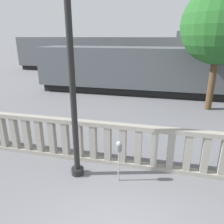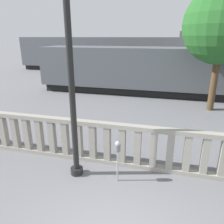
{
  "view_description": "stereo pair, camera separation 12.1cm",
  "coord_description": "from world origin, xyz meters",
  "px_view_note": "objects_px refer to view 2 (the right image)",
  "views": [
    {
      "loc": [
        0.63,
        -2.83,
        3.95
      ],
      "look_at": [
        -1.08,
        4.19,
        1.43
      ],
      "focal_mm": 35.0,
      "sensor_mm": 36.0,
      "label": 1
    },
    {
      "loc": [
        0.74,
        -2.8,
        3.95
      ],
      "look_at": [
        -1.08,
        4.19,
        1.43
      ],
      "focal_mm": 35.0,
      "sensor_mm": 36.0,
      "label": 2
    }
  ],
  "objects_px": {
    "train_far": "(110,54)",
    "tree_left": "(223,25)",
    "lamppost": "(70,62)",
    "train_near": "(195,71)",
    "parking_meter": "(118,150)"
  },
  "relations": [
    {
      "from": "train_far",
      "to": "tree_left",
      "type": "distance_m",
      "value": 15.44
    },
    {
      "from": "lamppost",
      "to": "train_far",
      "type": "xyz_separation_m",
      "value": [
        -4.27,
        19.76,
        -1.31
      ]
    },
    {
      "from": "lamppost",
      "to": "train_near",
      "type": "distance_m",
      "value": 11.36
    },
    {
      "from": "parking_meter",
      "to": "train_near",
      "type": "distance_m",
      "value": 10.88
    },
    {
      "from": "train_far",
      "to": "lamppost",
      "type": "bearing_deg",
      "value": -77.79
    },
    {
      "from": "train_far",
      "to": "parking_meter",
      "type": "bearing_deg",
      "value": -74.35
    },
    {
      "from": "parking_meter",
      "to": "tree_left",
      "type": "xyz_separation_m",
      "value": [
        3.6,
        7.58,
        3.46
      ]
    },
    {
      "from": "lamppost",
      "to": "tree_left",
      "type": "relative_size",
      "value": 0.99
    },
    {
      "from": "train_near",
      "to": "tree_left",
      "type": "distance_m",
      "value": 4.06
    },
    {
      "from": "train_near",
      "to": "tree_left",
      "type": "height_order",
      "value": "tree_left"
    },
    {
      "from": "train_near",
      "to": "tree_left",
      "type": "bearing_deg",
      "value": -76.07
    },
    {
      "from": "parking_meter",
      "to": "tree_left",
      "type": "distance_m",
      "value": 9.08
    },
    {
      "from": "train_near",
      "to": "train_far",
      "type": "xyz_separation_m",
      "value": [
        -8.42,
        9.31,
        0.31
      ]
    },
    {
      "from": "parking_meter",
      "to": "train_near",
      "type": "relative_size",
      "value": 0.06
    },
    {
      "from": "parking_meter",
      "to": "tree_left",
      "type": "bearing_deg",
      "value": 64.6
    }
  ]
}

